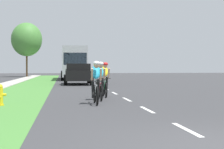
{
  "coord_description": "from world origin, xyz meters",
  "views": [
    {
      "loc": [
        -2.64,
        -5.96,
        1.35
      ],
      "look_at": [
        0.82,
        19.85,
        0.84
      ],
      "focal_mm": 58.25,
      "sensor_mm": 36.0,
      "label": 1
    }
  ],
  "objects": [
    {
      "name": "sedan_white",
      "position": [
        -1.66,
        53.23,
        0.77
      ],
      "size": [
        1.98,
        4.3,
        1.52
      ],
      "color": "silver",
      "rests_on": "ground_plane"
    },
    {
      "name": "cyclist_lead",
      "position": [
        -1.47,
        7.28,
        0.81
      ],
      "size": [
        0.42,
        1.72,
        1.58
      ],
      "color": "black",
      "rests_on": "ground_plane"
    },
    {
      "name": "street_tree_far",
      "position": [
        -7.77,
        46.35,
        5.27
      ],
      "size": [
        4.3,
        4.3,
        7.65
      ],
      "color": "brown",
      "rests_on": "ground_plane"
    },
    {
      "name": "cyclist_distant",
      "position": [
        -0.77,
        10.52,
        0.81
      ],
      "size": [
        0.42,
        1.72,
        1.58
      ],
      "color": "black",
      "rests_on": "ground_plane"
    },
    {
      "name": "bus_silver",
      "position": [
        -1.52,
        35.13,
        1.98
      ],
      "size": [
        2.78,
        11.6,
        3.48
      ],
      "color": "#A5A8AD",
      "rests_on": "ground_plane"
    },
    {
      "name": "grass_verge",
      "position": [
        -4.86,
        20.0,
        0.0
      ],
      "size": [
        2.99,
        70.0,
        0.01
      ],
      "primitive_type": "cube",
      "color": "#478438",
      "rests_on": "ground_plane"
    },
    {
      "name": "suv_dark_green",
      "position": [
        -1.23,
        64.02,
        0.95
      ],
      "size": [
        2.15,
        4.7,
        1.79
      ],
      "color": "#194C2D",
      "rests_on": "ground_plane"
    },
    {
      "name": "ground_plane",
      "position": [
        0.0,
        20.0,
        0.0
      ],
      "size": [
        120.0,
        120.0,
        0.0
      ],
      "primitive_type": "plane",
      "color": "#38383A"
    },
    {
      "name": "cyclist_trailing",
      "position": [
        -1.15,
        8.92,
        0.81
      ],
      "size": [
        0.42,
        1.72,
        1.58
      ],
      "color": "black",
      "rests_on": "ground_plane"
    },
    {
      "name": "pickup_black",
      "position": [
        -1.51,
        22.88,
        0.83
      ],
      "size": [
        2.22,
        5.1,
        1.64
      ],
      "color": "black",
      "rests_on": "ground_plane"
    },
    {
      "name": "fire_hydrant_yellow",
      "position": [
        -4.86,
        7.16,
        0.37
      ],
      "size": [
        0.44,
        0.38,
        0.76
      ],
      "color": "yellow",
      "rests_on": "ground_plane"
    },
    {
      "name": "lane_markings_center",
      "position": [
        0.0,
        24.0,
        0.0
      ],
      "size": [
        0.12,
        54.07,
        0.01
      ],
      "color": "white",
      "rests_on": "ground_plane"
    }
  ]
}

